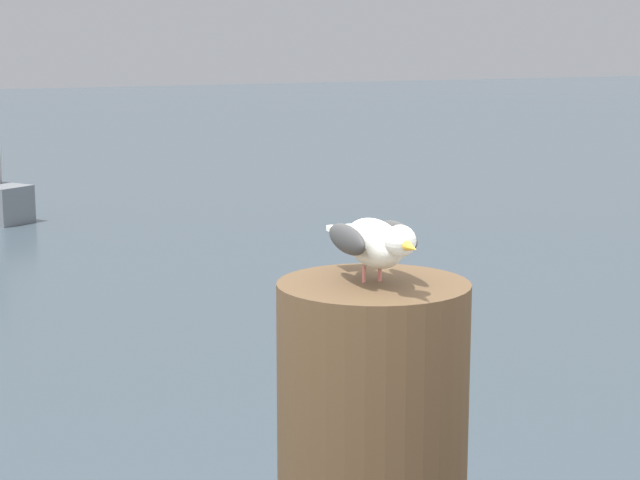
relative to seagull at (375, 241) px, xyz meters
name	(u,v)px	position (x,y,z in m)	size (l,w,h in m)	color
seagull	(375,241)	(0.00, 0.00, 0.00)	(0.17, 0.39, 0.14)	#C66A60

